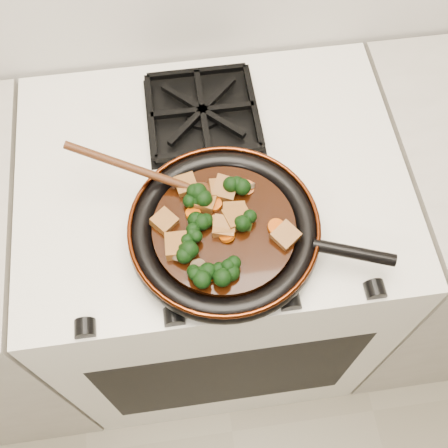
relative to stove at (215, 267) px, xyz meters
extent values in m
cube|color=white|center=(0.00, 0.00, 0.00)|extent=(0.76, 0.60, 0.90)
cylinder|color=black|center=(0.00, -0.15, 0.48)|extent=(0.31, 0.31, 0.01)
torus|color=black|center=(0.00, -0.15, 0.49)|extent=(0.34, 0.34, 0.04)
torus|color=#4E1E0B|center=(0.00, -0.15, 0.51)|extent=(0.33, 0.33, 0.01)
cylinder|color=black|center=(0.21, -0.23, 0.51)|extent=(0.14, 0.07, 0.02)
cylinder|color=black|center=(0.00, -0.15, 0.50)|extent=(0.25, 0.25, 0.02)
cube|color=brown|center=(0.02, -0.13, 0.52)|extent=(0.04, 0.04, 0.02)
cube|color=brown|center=(-0.05, -0.06, 0.52)|extent=(0.04, 0.04, 0.02)
cube|color=brown|center=(0.02, -0.08, 0.52)|extent=(0.05, 0.06, 0.03)
cube|color=brown|center=(0.03, -0.14, 0.52)|extent=(0.05, 0.05, 0.03)
cube|color=brown|center=(0.00, -0.15, 0.52)|extent=(0.05, 0.05, 0.02)
cube|color=brown|center=(-0.10, -0.13, 0.52)|extent=(0.05, 0.05, 0.03)
cube|color=brown|center=(-0.02, -0.10, 0.52)|extent=(0.05, 0.05, 0.02)
cube|color=brown|center=(-0.08, -0.18, 0.52)|extent=(0.04, 0.05, 0.03)
cube|color=brown|center=(0.00, -0.15, 0.52)|extent=(0.04, 0.04, 0.02)
cube|color=brown|center=(0.10, -0.18, 0.52)|extent=(0.05, 0.06, 0.03)
cube|color=brown|center=(0.01, -0.08, 0.52)|extent=(0.04, 0.04, 0.03)
cylinder|color=#BF4805|center=(-0.05, -0.12, 0.51)|extent=(0.03, 0.03, 0.01)
cylinder|color=#BF4805|center=(0.05, -0.08, 0.51)|extent=(0.03, 0.03, 0.02)
cylinder|color=#BF4805|center=(-0.03, -0.23, 0.51)|extent=(0.03, 0.03, 0.02)
cylinder|color=#BF4805|center=(0.01, -0.17, 0.51)|extent=(0.03, 0.03, 0.02)
cylinder|color=#BF4805|center=(0.09, -0.16, 0.51)|extent=(0.03, 0.03, 0.01)
cylinder|color=#BF4805|center=(-0.01, -0.10, 0.51)|extent=(0.03, 0.03, 0.01)
cylinder|color=brown|center=(0.05, -0.07, 0.52)|extent=(0.04, 0.04, 0.03)
cylinder|color=brown|center=(-0.07, -0.20, 0.52)|extent=(0.04, 0.04, 0.03)
cylinder|color=brown|center=(-0.05, -0.22, 0.52)|extent=(0.04, 0.04, 0.03)
ellipsoid|color=#46230F|center=(-0.03, -0.08, 0.51)|extent=(0.07, 0.06, 0.02)
cylinder|color=#46230F|center=(-0.14, -0.03, 0.55)|extent=(0.02, 0.02, 0.25)
camera|label=1|loc=(-0.06, -0.60, 1.37)|focal=45.00mm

